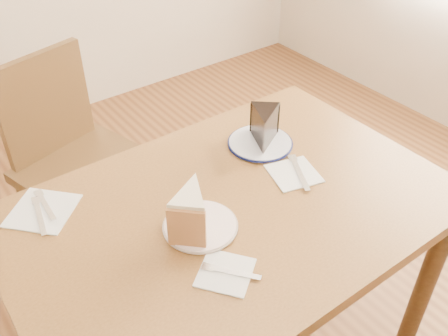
% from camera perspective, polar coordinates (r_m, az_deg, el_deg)
% --- Properties ---
extents(table, '(1.20, 0.80, 0.75)m').
position_cam_1_polar(table, '(1.42, 0.91, -7.21)').
color(table, '#533316').
rests_on(table, ground).
extents(chair_far, '(0.55, 0.55, 0.90)m').
position_cam_1_polar(chair_far, '(2.01, -16.34, 0.81)').
color(chair_far, '#392411').
rests_on(chair_far, ground).
extents(plate_cream, '(0.19, 0.19, 0.01)m').
position_cam_1_polar(plate_cream, '(1.29, -2.71, -6.65)').
color(plate_cream, white).
rests_on(plate_cream, table).
extents(plate_navy, '(0.20, 0.20, 0.01)m').
position_cam_1_polar(plate_navy, '(1.58, 4.15, 2.86)').
color(plate_navy, white).
rests_on(plate_navy, table).
extents(carrot_cake, '(0.15, 0.15, 0.11)m').
position_cam_1_polar(carrot_cake, '(1.25, -3.69, -4.75)').
color(carrot_cake, beige).
rests_on(carrot_cake, plate_cream).
extents(chocolate_cake, '(0.15, 0.15, 0.10)m').
position_cam_1_polar(chocolate_cake, '(1.55, 4.62, 4.42)').
color(chocolate_cake, black).
rests_on(chocolate_cake, plate_navy).
extents(napkin_cream, '(0.17, 0.17, 0.00)m').
position_cam_1_polar(napkin_cream, '(1.19, 0.16, -11.85)').
color(napkin_cream, white).
rests_on(napkin_cream, table).
extents(napkin_navy, '(0.17, 0.17, 0.00)m').
position_cam_1_polar(napkin_navy, '(1.47, 7.98, -0.63)').
color(napkin_navy, white).
rests_on(napkin_navy, table).
extents(napkin_spare, '(0.23, 0.23, 0.00)m').
position_cam_1_polar(napkin_spare, '(1.42, -20.02, -4.59)').
color(napkin_spare, white).
rests_on(napkin_spare, table).
extents(fork_cream, '(0.10, 0.12, 0.00)m').
position_cam_1_polar(fork_cream, '(1.18, 0.89, -11.81)').
color(fork_cream, silver).
rests_on(fork_cream, napkin_cream).
extents(knife_navy, '(0.09, 0.16, 0.00)m').
position_cam_1_polar(knife_navy, '(1.47, 8.60, -0.52)').
color(knife_navy, silver).
rests_on(knife_navy, napkin_navy).
extents(fork_spare, '(0.02, 0.14, 0.00)m').
position_cam_1_polar(fork_spare, '(1.43, -19.73, -4.01)').
color(fork_spare, white).
rests_on(fork_spare, napkin_spare).
extents(knife_spare, '(0.05, 0.16, 0.00)m').
position_cam_1_polar(knife_spare, '(1.40, -20.32, -5.16)').
color(knife_spare, silver).
rests_on(knife_spare, napkin_spare).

